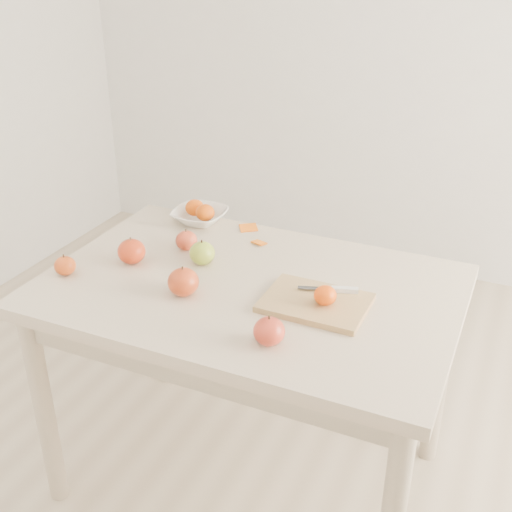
% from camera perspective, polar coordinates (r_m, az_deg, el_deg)
% --- Properties ---
extents(ground, '(3.50, 3.50, 0.00)m').
position_cam_1_polar(ground, '(2.34, -0.53, -18.76)').
color(ground, '#C6B293').
rests_on(ground, ground).
extents(table, '(1.20, 0.80, 0.75)m').
position_cam_1_polar(table, '(1.93, -0.61, -5.10)').
color(table, beige).
rests_on(table, ground).
extents(cutting_board, '(0.29, 0.21, 0.02)m').
position_cam_1_polar(cutting_board, '(1.77, 5.30, -4.16)').
color(cutting_board, tan).
rests_on(cutting_board, table).
extents(board_tangerine, '(0.06, 0.06, 0.05)m').
position_cam_1_polar(board_tangerine, '(1.74, 6.18, -3.50)').
color(board_tangerine, '#DA5307').
rests_on(board_tangerine, cutting_board).
extents(fruit_bowl, '(0.19, 0.19, 0.05)m').
position_cam_1_polar(fruit_bowl, '(2.28, -5.02, 3.56)').
color(fruit_bowl, white).
rests_on(fruit_bowl, table).
extents(bowl_tangerine_near, '(0.07, 0.07, 0.06)m').
position_cam_1_polar(bowl_tangerine_near, '(2.29, -5.47, 4.31)').
color(bowl_tangerine_near, '#DF5407').
rests_on(bowl_tangerine_near, fruit_bowl).
extents(bowl_tangerine_far, '(0.07, 0.07, 0.06)m').
position_cam_1_polar(bowl_tangerine_far, '(2.24, -4.55, 3.87)').
color(bowl_tangerine_far, '#C74F07').
rests_on(bowl_tangerine_far, fruit_bowl).
extents(orange_peel_a, '(0.07, 0.07, 0.01)m').
position_cam_1_polar(orange_peel_a, '(2.22, -0.67, 2.43)').
color(orange_peel_a, orange).
rests_on(orange_peel_a, table).
extents(orange_peel_b, '(0.05, 0.05, 0.01)m').
position_cam_1_polar(orange_peel_b, '(2.11, 0.28, 1.14)').
color(orange_peel_b, orange).
rests_on(orange_peel_b, table).
extents(paring_knife, '(0.17, 0.07, 0.01)m').
position_cam_1_polar(paring_knife, '(1.81, 7.45, -2.97)').
color(paring_knife, white).
rests_on(paring_knife, cutting_board).
extents(apple_green, '(0.08, 0.08, 0.07)m').
position_cam_1_polar(apple_green, '(1.98, -4.80, 0.27)').
color(apple_green, '#769E15').
rests_on(apple_green, table).
extents(apple_red_c, '(0.09, 0.09, 0.08)m').
position_cam_1_polar(apple_red_c, '(1.82, -6.48, -2.30)').
color(apple_red_c, maroon).
rests_on(apple_red_c, table).
extents(apple_red_e, '(0.08, 0.08, 0.07)m').
position_cam_1_polar(apple_red_e, '(1.60, 1.17, -6.70)').
color(apple_red_e, maroon).
rests_on(apple_red_e, table).
extents(apple_red_d, '(0.06, 0.06, 0.06)m').
position_cam_1_polar(apple_red_d, '(2.00, -16.62, -0.84)').
color(apple_red_d, maroon).
rests_on(apple_red_d, table).
extents(apple_red_a, '(0.07, 0.07, 0.06)m').
position_cam_1_polar(apple_red_a, '(2.08, -6.20, 1.38)').
color(apple_red_a, maroon).
rests_on(apple_red_a, table).
extents(apple_red_b, '(0.09, 0.09, 0.08)m').
position_cam_1_polar(apple_red_b, '(2.01, -11.00, 0.40)').
color(apple_red_b, '#91050D').
rests_on(apple_red_b, table).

